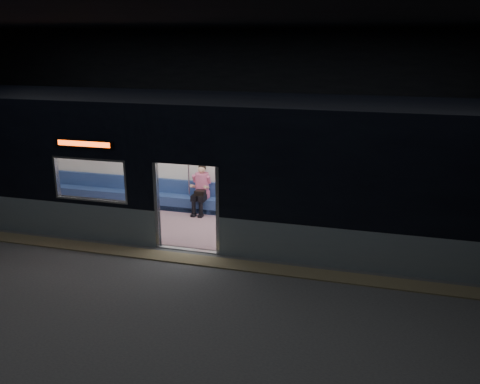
% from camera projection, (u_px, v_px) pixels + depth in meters
% --- Properties ---
extents(station_floor, '(24.00, 14.00, 0.01)m').
position_uv_depth(station_floor, '(171.00, 269.00, 10.80)').
color(station_floor, '#47494C').
rests_on(station_floor, ground).
extents(station_envelope, '(24.00, 14.00, 5.00)m').
position_uv_depth(station_envelope, '(163.00, 95.00, 9.73)').
color(station_envelope, black).
rests_on(station_envelope, station_floor).
extents(tactile_strip, '(22.80, 0.50, 0.03)m').
position_uv_depth(tactile_strip, '(180.00, 258.00, 11.30)').
color(tactile_strip, '#8C7F59').
rests_on(tactile_strip, station_floor).
extents(metro_car, '(18.00, 3.04, 3.35)m').
position_uv_depth(metro_car, '(208.00, 158.00, 12.60)').
color(metro_car, '#85959F').
rests_on(metro_car, station_floor).
extents(passenger, '(0.41, 0.69, 1.36)m').
position_uv_depth(passenger, '(201.00, 186.00, 13.97)').
color(passenger, black).
rests_on(passenger, metro_car).
extents(handbag, '(0.31, 0.28, 0.14)m').
position_uv_depth(handbag, '(200.00, 193.00, 13.79)').
color(handbag, black).
rests_on(handbag, passenger).
extents(transit_map, '(1.09, 0.03, 0.71)m').
position_uv_depth(transit_map, '(293.00, 164.00, 13.42)').
color(transit_map, white).
rests_on(transit_map, metro_car).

